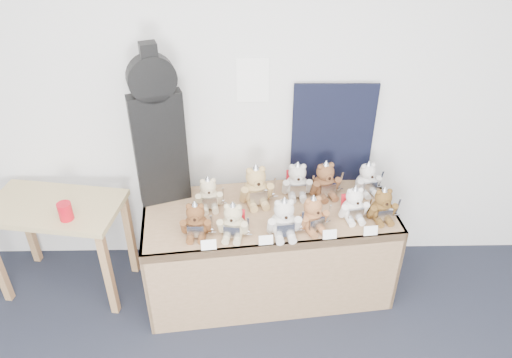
{
  "coord_description": "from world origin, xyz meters",
  "views": [
    {
      "loc": [
        0.13,
        -0.51,
        2.71
      ],
      "look_at": [
        0.17,
        2.0,
        1.01
      ],
      "focal_mm": 35.0,
      "sensor_mm": 36.0,
      "label": 1
    }
  ],
  "objects_px": {
    "red_cup": "(65,211)",
    "teddy_back_right": "(325,181)",
    "teddy_back_end": "(367,179)",
    "guitar_case": "(158,130)",
    "teddy_front_left": "(233,222)",
    "teddy_front_far_right": "(354,205)",
    "teddy_back_centre_left": "(256,187)",
    "teddy_front_end": "(382,206)",
    "side_table": "(57,219)",
    "teddy_front_far_left": "(196,221)",
    "teddy_back_centre_right": "(297,181)",
    "teddy_front_centre": "(284,219)",
    "teddy_back_left": "(209,194)",
    "display_table": "(270,234)",
    "teddy_front_right": "(313,215)"
  },
  "relations": [
    {
      "from": "red_cup",
      "to": "teddy_back_right",
      "type": "bearing_deg",
      "value": 9.63
    },
    {
      "from": "teddy_back_right",
      "to": "teddy_back_end",
      "type": "height_order",
      "value": "teddy_back_right"
    },
    {
      "from": "guitar_case",
      "to": "teddy_back_end",
      "type": "height_order",
      "value": "guitar_case"
    },
    {
      "from": "teddy_front_left",
      "to": "teddy_front_far_right",
      "type": "xyz_separation_m",
      "value": [
        0.77,
        0.16,
        -0.0
      ]
    },
    {
      "from": "teddy_front_left",
      "to": "teddy_back_right",
      "type": "xyz_separation_m",
      "value": [
        0.62,
        0.42,
        0.01
      ]
    },
    {
      "from": "teddy_front_far_right",
      "to": "teddy_back_centre_left",
      "type": "height_order",
      "value": "teddy_back_centre_left"
    },
    {
      "from": "red_cup",
      "to": "teddy_front_end",
      "type": "distance_m",
      "value": 2.0
    },
    {
      "from": "teddy_back_right",
      "to": "side_table",
      "type": "bearing_deg",
      "value": 167.31
    },
    {
      "from": "teddy_front_far_left",
      "to": "teddy_front_far_right",
      "type": "height_order",
      "value": "teddy_front_far_left"
    },
    {
      "from": "teddy_back_centre_right",
      "to": "teddy_back_end",
      "type": "distance_m",
      "value": 0.49
    },
    {
      "from": "teddy_front_centre",
      "to": "teddy_back_centre_left",
      "type": "relative_size",
      "value": 0.93
    },
    {
      "from": "teddy_front_centre",
      "to": "teddy_back_centre_left",
      "type": "xyz_separation_m",
      "value": [
        -0.16,
        0.33,
        0.01
      ]
    },
    {
      "from": "teddy_front_far_right",
      "to": "teddy_back_left",
      "type": "xyz_separation_m",
      "value": [
        -0.93,
        0.13,
        -0.0
      ]
    },
    {
      "from": "teddy_front_far_right",
      "to": "teddy_front_end",
      "type": "height_order",
      "value": "teddy_front_far_right"
    },
    {
      "from": "teddy_front_far_left",
      "to": "teddy_back_centre_left",
      "type": "bearing_deg",
      "value": 41.65
    },
    {
      "from": "display_table",
      "to": "teddy_front_centre",
      "type": "xyz_separation_m",
      "value": [
        0.07,
        -0.17,
        0.27
      ]
    },
    {
      "from": "side_table",
      "to": "teddy_front_left",
      "type": "distance_m",
      "value": 1.24
    },
    {
      "from": "teddy_back_centre_left",
      "to": "teddy_back_end",
      "type": "relative_size",
      "value": 1.22
    },
    {
      "from": "red_cup",
      "to": "teddy_front_left",
      "type": "xyz_separation_m",
      "value": [
        1.06,
        -0.13,
        0.01
      ]
    },
    {
      "from": "display_table",
      "to": "teddy_back_right",
      "type": "relative_size",
      "value": 6.02
    },
    {
      "from": "display_table",
      "to": "teddy_front_right",
      "type": "height_order",
      "value": "teddy_front_right"
    },
    {
      "from": "teddy_front_far_left",
      "to": "teddy_back_left",
      "type": "relative_size",
      "value": 1.05
    },
    {
      "from": "guitar_case",
      "to": "teddy_front_far_left",
      "type": "xyz_separation_m",
      "value": [
        0.24,
        -0.38,
        -0.43
      ]
    },
    {
      "from": "teddy_front_far_right",
      "to": "red_cup",
      "type": "bearing_deg",
      "value": 171.46
    },
    {
      "from": "teddy_back_left",
      "to": "display_table",
      "type": "bearing_deg",
      "value": -24.88
    },
    {
      "from": "teddy_back_left",
      "to": "teddy_front_far_left",
      "type": "bearing_deg",
      "value": -110.67
    },
    {
      "from": "red_cup",
      "to": "teddy_front_right",
      "type": "distance_m",
      "value": 1.55
    },
    {
      "from": "teddy_front_far_left",
      "to": "teddy_front_left",
      "type": "bearing_deg",
      "value": -2.32
    },
    {
      "from": "guitar_case",
      "to": "red_cup",
      "type": "height_order",
      "value": "guitar_case"
    },
    {
      "from": "teddy_back_left",
      "to": "red_cup",
      "type": "bearing_deg",
      "value": -178.51
    },
    {
      "from": "teddy_back_end",
      "to": "teddy_front_right",
      "type": "bearing_deg",
      "value": -154.52
    },
    {
      "from": "guitar_case",
      "to": "teddy_front_centre",
      "type": "height_order",
      "value": "guitar_case"
    },
    {
      "from": "display_table",
      "to": "guitar_case",
      "type": "xyz_separation_m",
      "value": [
        -0.7,
        0.21,
        0.68
      ]
    },
    {
      "from": "teddy_front_far_right",
      "to": "teddy_back_centre_left",
      "type": "relative_size",
      "value": 0.82
    },
    {
      "from": "teddy_front_far_right",
      "to": "teddy_front_left",
      "type": "bearing_deg",
      "value": -177.61
    },
    {
      "from": "teddy_front_left",
      "to": "teddy_front_right",
      "type": "relative_size",
      "value": 1.0
    },
    {
      "from": "teddy_back_centre_right",
      "to": "display_table",
      "type": "bearing_deg",
      "value": -129.85
    },
    {
      "from": "teddy_front_centre",
      "to": "teddy_front_right",
      "type": "height_order",
      "value": "teddy_front_centre"
    },
    {
      "from": "teddy_front_right",
      "to": "red_cup",
      "type": "bearing_deg",
      "value": 154.18
    },
    {
      "from": "side_table",
      "to": "teddy_front_far_left",
      "type": "xyz_separation_m",
      "value": [
        0.97,
        -0.27,
        0.19
      ]
    },
    {
      "from": "display_table",
      "to": "teddy_front_end",
      "type": "xyz_separation_m",
      "value": [
        0.71,
        -0.03,
        0.25
      ]
    },
    {
      "from": "teddy_back_end",
      "to": "display_table",
      "type": "bearing_deg",
      "value": -175.62
    },
    {
      "from": "teddy_front_end",
      "to": "teddy_back_centre_left",
      "type": "relative_size",
      "value": 0.82
    },
    {
      "from": "red_cup",
      "to": "teddy_front_far_left",
      "type": "xyz_separation_m",
      "value": [
        0.83,
        -0.12,
        0.01
      ]
    },
    {
      "from": "teddy_front_right",
      "to": "teddy_back_end",
      "type": "relative_size",
      "value": 1.04
    },
    {
      "from": "teddy_front_left",
      "to": "teddy_back_centre_left",
      "type": "bearing_deg",
      "value": 74.93
    },
    {
      "from": "teddy_front_far_left",
      "to": "teddy_back_centre_right",
      "type": "distance_m",
      "value": 0.77
    },
    {
      "from": "teddy_front_far_left",
      "to": "teddy_back_left",
      "type": "height_order",
      "value": "teddy_front_far_left"
    },
    {
      "from": "teddy_back_left",
      "to": "teddy_back_right",
      "type": "height_order",
      "value": "teddy_back_right"
    },
    {
      "from": "side_table",
      "to": "teddy_back_left",
      "type": "relative_size",
      "value": 3.73
    }
  ]
}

